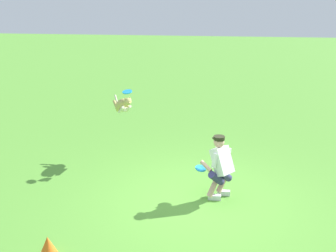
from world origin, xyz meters
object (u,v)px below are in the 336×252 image
person (220,166)px  training_cone (48,246)px  dog (123,105)px  frisbee_flying (127,92)px  frisbee_held (201,168)px

person → training_cone: size_ratio=3.98×
dog → frisbee_flying: bearing=0.7°
dog → training_cone: 4.22m
person → training_cone: bearing=80.5°
dog → frisbee_flying: frisbee_flying is taller
frisbee_held → training_cone: (2.29, 2.23, -0.45)m
person → frisbee_flying: (2.17, -1.55, 1.05)m
dog → frisbee_held: size_ratio=4.08×
dog → training_cone: dog is taller
frisbee_held → training_cone: bearing=44.3°
frisbee_flying → frisbee_held: bearing=139.3°
dog → training_cone: (0.32, 4.04, -1.18)m
person → dog: dog is taller
dog → frisbee_held: dog is taller
dog → training_cone: size_ratio=2.79×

